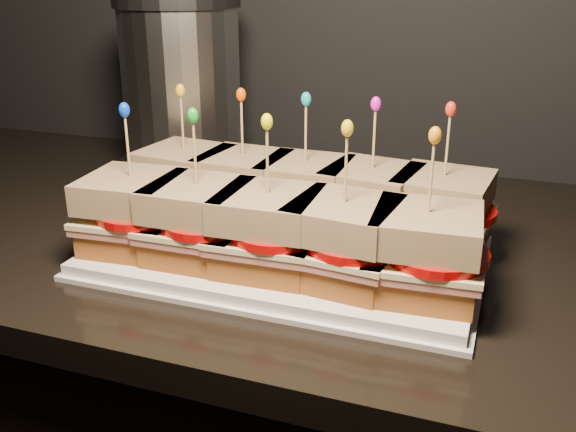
% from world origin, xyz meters
% --- Properties ---
extents(granite_slab, '(2.19, 0.66, 0.03)m').
position_xyz_m(granite_slab, '(0.24, 1.68, 0.90)').
color(granite_slab, black).
rests_on(granite_slab, cabinet).
extents(platter, '(0.43, 0.27, 0.02)m').
position_xyz_m(platter, '(0.15, 1.58, 0.92)').
color(platter, white).
rests_on(platter, granite_slab).
extents(platter_rim, '(0.44, 0.28, 0.01)m').
position_xyz_m(platter_rim, '(0.15, 1.58, 0.92)').
color(platter_rim, white).
rests_on(platter_rim, granite_slab).
extents(sandwich_0_bread_bot, '(0.11, 0.11, 0.03)m').
position_xyz_m(sandwich_0_bread_bot, '(-0.02, 1.64, 0.94)').
color(sandwich_0_bread_bot, brown).
rests_on(sandwich_0_bread_bot, platter).
extents(sandwich_0_ham, '(0.12, 0.12, 0.01)m').
position_xyz_m(sandwich_0_ham, '(-0.02, 1.64, 0.96)').
color(sandwich_0_ham, '#B7665E').
rests_on(sandwich_0_ham, sandwich_0_bread_bot).
extents(sandwich_0_cheese, '(0.12, 0.12, 0.01)m').
position_xyz_m(sandwich_0_cheese, '(-0.02, 1.64, 0.97)').
color(sandwich_0_cheese, '#F5E2A0').
rests_on(sandwich_0_cheese, sandwich_0_ham).
extents(sandwich_0_tomato, '(0.10, 0.10, 0.01)m').
position_xyz_m(sandwich_0_tomato, '(-0.00, 1.64, 0.98)').
color(sandwich_0_tomato, '#C40807').
rests_on(sandwich_0_tomato, sandwich_0_cheese).
extents(sandwich_0_bread_top, '(0.11, 0.11, 0.03)m').
position_xyz_m(sandwich_0_bread_top, '(-0.02, 1.64, 1.00)').
color(sandwich_0_bread_top, '#4E2D11').
rests_on(sandwich_0_bread_top, sandwich_0_tomato).
extents(sandwich_0_pick, '(0.00, 0.00, 0.09)m').
position_xyz_m(sandwich_0_pick, '(-0.02, 1.64, 1.05)').
color(sandwich_0_pick, tan).
rests_on(sandwich_0_pick, sandwich_0_bread_top).
extents(sandwich_0_frill, '(0.01, 0.01, 0.02)m').
position_xyz_m(sandwich_0_frill, '(-0.02, 1.64, 1.09)').
color(sandwich_0_frill, '#F4AA17').
rests_on(sandwich_0_frill, sandwich_0_pick).
extents(sandwich_1_bread_bot, '(0.10, 0.10, 0.03)m').
position_xyz_m(sandwich_1_bread_bot, '(0.07, 1.64, 0.94)').
color(sandwich_1_bread_bot, brown).
rests_on(sandwich_1_bread_bot, platter).
extents(sandwich_1_ham, '(0.11, 0.11, 0.01)m').
position_xyz_m(sandwich_1_ham, '(0.07, 1.64, 0.96)').
color(sandwich_1_ham, '#B7665E').
rests_on(sandwich_1_ham, sandwich_1_bread_bot).
extents(sandwich_1_cheese, '(0.12, 0.11, 0.01)m').
position_xyz_m(sandwich_1_cheese, '(0.07, 1.64, 0.97)').
color(sandwich_1_cheese, '#F5E2A0').
rests_on(sandwich_1_cheese, sandwich_1_ham).
extents(sandwich_1_tomato, '(0.10, 0.10, 0.01)m').
position_xyz_m(sandwich_1_tomato, '(0.08, 1.64, 0.98)').
color(sandwich_1_tomato, '#C40807').
rests_on(sandwich_1_tomato, sandwich_1_cheese).
extents(sandwich_1_bread_top, '(0.11, 0.11, 0.03)m').
position_xyz_m(sandwich_1_bread_top, '(0.07, 1.64, 1.00)').
color(sandwich_1_bread_top, '#4E2D11').
rests_on(sandwich_1_bread_top, sandwich_1_tomato).
extents(sandwich_1_pick, '(0.00, 0.00, 0.09)m').
position_xyz_m(sandwich_1_pick, '(0.07, 1.64, 1.05)').
color(sandwich_1_pick, tan).
rests_on(sandwich_1_pick, sandwich_1_bread_top).
extents(sandwich_1_frill, '(0.01, 0.01, 0.02)m').
position_xyz_m(sandwich_1_frill, '(0.07, 1.64, 1.09)').
color(sandwich_1_frill, '#F15102').
rests_on(sandwich_1_frill, sandwich_1_pick).
extents(sandwich_2_bread_bot, '(0.10, 0.10, 0.03)m').
position_xyz_m(sandwich_2_bread_bot, '(0.15, 1.64, 0.94)').
color(sandwich_2_bread_bot, brown).
rests_on(sandwich_2_bread_bot, platter).
extents(sandwich_2_ham, '(0.11, 0.11, 0.01)m').
position_xyz_m(sandwich_2_ham, '(0.15, 1.64, 0.96)').
color(sandwich_2_ham, '#B7665E').
rests_on(sandwich_2_ham, sandwich_2_bread_bot).
extents(sandwich_2_cheese, '(0.11, 0.11, 0.01)m').
position_xyz_m(sandwich_2_cheese, '(0.15, 1.64, 0.97)').
color(sandwich_2_cheese, '#F5E2A0').
rests_on(sandwich_2_cheese, sandwich_2_ham).
extents(sandwich_2_tomato, '(0.10, 0.10, 0.01)m').
position_xyz_m(sandwich_2_tomato, '(0.16, 1.64, 0.98)').
color(sandwich_2_tomato, '#C40807').
rests_on(sandwich_2_tomato, sandwich_2_cheese).
extents(sandwich_2_bread_top, '(0.10, 0.10, 0.03)m').
position_xyz_m(sandwich_2_bread_top, '(0.15, 1.64, 1.00)').
color(sandwich_2_bread_top, '#4E2D11').
rests_on(sandwich_2_bread_top, sandwich_2_tomato).
extents(sandwich_2_pick, '(0.00, 0.00, 0.09)m').
position_xyz_m(sandwich_2_pick, '(0.15, 1.64, 1.05)').
color(sandwich_2_pick, tan).
rests_on(sandwich_2_pick, sandwich_2_bread_top).
extents(sandwich_2_frill, '(0.01, 0.01, 0.02)m').
position_xyz_m(sandwich_2_frill, '(0.15, 1.64, 1.09)').
color(sandwich_2_frill, '#13A5B9').
rests_on(sandwich_2_frill, sandwich_2_pick).
extents(sandwich_3_bread_bot, '(0.11, 0.11, 0.03)m').
position_xyz_m(sandwich_3_bread_bot, '(0.23, 1.64, 0.94)').
color(sandwich_3_bread_bot, brown).
rests_on(sandwich_3_bread_bot, platter).
extents(sandwich_3_ham, '(0.12, 0.12, 0.01)m').
position_xyz_m(sandwich_3_ham, '(0.23, 1.64, 0.96)').
color(sandwich_3_ham, '#B7665E').
rests_on(sandwich_3_ham, sandwich_3_bread_bot).
extents(sandwich_3_cheese, '(0.13, 0.12, 0.01)m').
position_xyz_m(sandwich_3_cheese, '(0.23, 1.64, 0.97)').
color(sandwich_3_cheese, '#F5E2A0').
rests_on(sandwich_3_cheese, sandwich_3_ham).
extents(sandwich_3_tomato, '(0.10, 0.10, 0.01)m').
position_xyz_m(sandwich_3_tomato, '(0.24, 1.64, 0.98)').
color(sandwich_3_tomato, '#C40807').
rests_on(sandwich_3_tomato, sandwich_3_cheese).
extents(sandwich_3_bread_top, '(0.11, 0.11, 0.03)m').
position_xyz_m(sandwich_3_bread_top, '(0.23, 1.64, 1.00)').
color(sandwich_3_bread_top, '#4E2D11').
rests_on(sandwich_3_bread_top, sandwich_3_tomato).
extents(sandwich_3_pick, '(0.00, 0.00, 0.09)m').
position_xyz_m(sandwich_3_pick, '(0.23, 1.64, 1.05)').
color(sandwich_3_pick, tan).
rests_on(sandwich_3_pick, sandwich_3_bread_top).
extents(sandwich_3_frill, '(0.01, 0.01, 0.02)m').
position_xyz_m(sandwich_3_frill, '(0.23, 1.64, 1.09)').
color(sandwich_3_frill, '#D719C3').
rests_on(sandwich_3_frill, sandwich_3_pick).
extents(sandwich_4_bread_bot, '(0.11, 0.11, 0.03)m').
position_xyz_m(sandwich_4_bread_bot, '(0.31, 1.64, 0.94)').
color(sandwich_4_bread_bot, brown).
rests_on(sandwich_4_bread_bot, platter).
extents(sandwich_4_ham, '(0.12, 0.12, 0.01)m').
position_xyz_m(sandwich_4_ham, '(0.31, 1.64, 0.96)').
color(sandwich_4_ham, '#B7665E').
rests_on(sandwich_4_ham, sandwich_4_bread_bot).
extents(sandwich_4_cheese, '(0.12, 0.12, 0.01)m').
position_xyz_m(sandwich_4_cheese, '(0.31, 1.64, 0.97)').
color(sandwich_4_cheese, '#F5E2A0').
rests_on(sandwich_4_cheese, sandwich_4_ham).
extents(sandwich_4_tomato, '(0.10, 0.10, 0.01)m').
position_xyz_m(sandwich_4_tomato, '(0.33, 1.64, 0.98)').
color(sandwich_4_tomato, '#C40807').
rests_on(sandwich_4_tomato, sandwich_4_cheese).
extents(sandwich_4_bread_top, '(0.11, 0.11, 0.03)m').
position_xyz_m(sandwich_4_bread_top, '(0.31, 1.64, 1.00)').
color(sandwich_4_bread_top, '#4E2D11').
rests_on(sandwich_4_bread_top, sandwich_4_tomato).
extents(sandwich_4_pick, '(0.00, 0.00, 0.09)m').
position_xyz_m(sandwich_4_pick, '(0.31, 1.64, 1.05)').
color(sandwich_4_pick, tan).
rests_on(sandwich_4_pick, sandwich_4_bread_top).
extents(sandwich_4_frill, '(0.01, 0.01, 0.02)m').
position_xyz_m(sandwich_4_frill, '(0.31, 1.64, 1.09)').
color(sandwich_4_frill, red).
rests_on(sandwich_4_frill, sandwich_4_pick).
extents(sandwich_5_bread_bot, '(0.11, 0.11, 0.03)m').
position_xyz_m(sandwich_5_bread_bot, '(-0.02, 1.52, 0.94)').
color(sandwich_5_bread_bot, brown).
rests_on(sandwich_5_bread_bot, platter).
extents(sandwich_5_ham, '(0.12, 0.11, 0.01)m').
position_xyz_m(sandwich_5_ham, '(-0.02, 1.52, 0.96)').
color(sandwich_5_ham, '#B7665E').
rests_on(sandwich_5_ham, sandwich_5_bread_bot).
extents(sandwich_5_cheese, '(0.12, 0.12, 0.01)m').
position_xyz_m(sandwich_5_cheese, '(-0.02, 1.52, 0.97)').
color(sandwich_5_cheese, '#F5E2A0').
rests_on(sandwich_5_cheese, sandwich_5_ham).
extents(sandwich_5_tomato, '(0.10, 0.10, 0.01)m').
position_xyz_m(sandwich_5_tomato, '(-0.00, 1.51, 0.98)').
color(sandwich_5_tomato, '#C40807').
rests_on(sandwich_5_tomato, sandwich_5_cheese).
extents(sandwich_5_bread_top, '(0.11, 0.11, 0.03)m').
position_xyz_m(sandwich_5_bread_top, '(-0.02, 1.52, 1.00)').
color(sandwich_5_bread_top, '#4E2D11').
rests_on(sandwich_5_bread_top, sandwich_5_tomato).
extents(sandwich_5_pick, '(0.00, 0.00, 0.09)m').
position_xyz_m(sandwich_5_pick, '(-0.02, 1.52, 1.05)').
color(sandwich_5_pick, tan).
rests_on(sandwich_5_pick, sandwich_5_bread_top).
extents(sandwich_5_frill, '(0.01, 0.01, 0.02)m').
position_xyz_m(sandwich_5_frill, '(-0.02, 1.52, 1.09)').
color(sandwich_5_frill, '#0939D8').
rests_on(sandwich_5_frill, sandwich_5_pick).
extents(sandwich_6_bread_bot, '(0.10, 0.10, 0.03)m').
position_xyz_m(sandwich_6_bread_bot, '(0.07, 1.52, 0.94)').
color(sandwich_6_bread_bot, brown).
rests_on(sandwich_6_bread_bot, platter).
extents(sandwich_6_ham, '(0.11, 0.11, 0.01)m').
position_xyz_m(sandwich_6_ham, '(0.07, 1.52, 0.96)').
color(sandwich_6_ham, '#B7665E').
rests_on(sandwich_6_ham, sandwich_6_bread_bot).
extents(sandwich_6_cheese, '(0.11, 0.11, 0.01)m').
position_xyz_m(sandwich_6_cheese, '(0.07, 1.52, 0.97)').
color(sandwich_6_cheese, '#F5E2A0').
rests_on(sandwich_6_cheese, sandwich_6_ham).
extents(sandwich_6_tomato, '(0.10, 0.10, 0.01)m').
position_xyz_m(sandwich_6_tomato, '(0.08, 1.51, 0.98)').
color(sandwich_6_tomato, '#C40807').
rests_on(sandwich_6_tomato, sandwich_6_cheese).
extents(sandwich_6_bread_top, '(0.10, 0.10, 0.03)m').
position_xyz_m(sandwich_6_bread_top, '(0.07, 1.52, 1.00)').
color(sandwich_6_bread_top, '#4E2D11').
rests_on(sandwich_6_bread_top, sandwich_6_tomato).
extents(sandwich_6_pick, '(0.00, 0.00, 0.09)m').
position_xyz_m(sandwich_6_pick, '(0.07, 1.52, 1.05)').
color(sandwich_6_pick, tan).
rests_on(sandwich_6_pick, sandwich_6_bread_top).
extents(sandwich_6_frill, '(0.01, 0.01, 0.02)m').
position_xyz_m(sandwich_6_frill, '(0.07, 1.52, 1.09)').
color(sandwich_6_frill, green).
rests_on(sandwich_6_frill, sandwich_6_pick).
extents(sandwich_7_bread_bot, '(0.10, 0.10, 0.03)m').
position_xyz_m(sandwich_7_bread_bot, '(0.15, 1.52, 0.94)').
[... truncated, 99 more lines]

